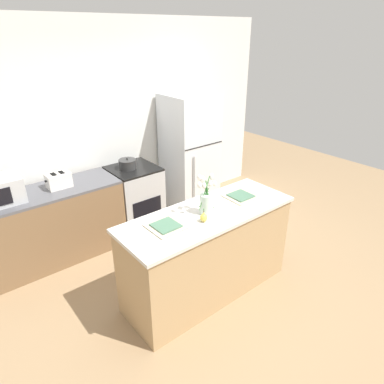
% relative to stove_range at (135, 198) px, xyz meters
% --- Properties ---
extents(ground_plane, '(10.00, 10.00, 0.00)m').
position_rel_stove_range_xyz_m(ground_plane, '(-0.10, -1.60, -0.45)').
color(ground_plane, '#997A56').
extents(back_wall, '(5.20, 0.08, 2.70)m').
position_rel_stove_range_xyz_m(back_wall, '(-0.10, 0.40, 0.90)').
color(back_wall, silver).
rests_on(back_wall, ground_plane).
extents(kitchen_island, '(1.80, 0.66, 0.95)m').
position_rel_stove_range_xyz_m(kitchen_island, '(-0.10, -1.60, 0.03)').
color(kitchen_island, tan).
rests_on(kitchen_island, ground_plane).
extents(back_counter, '(1.68, 0.60, 0.89)m').
position_rel_stove_range_xyz_m(back_counter, '(-1.16, 0.00, 0.00)').
color(back_counter, brown).
rests_on(back_counter, ground_plane).
extents(stove_range, '(0.60, 0.61, 0.89)m').
position_rel_stove_range_xyz_m(stove_range, '(0.00, 0.00, 0.00)').
color(stove_range, '#B2B5B7').
rests_on(stove_range, ground_plane).
extents(refrigerator, '(0.68, 0.67, 1.74)m').
position_rel_stove_range_xyz_m(refrigerator, '(0.95, 0.00, 0.42)').
color(refrigerator, silver).
rests_on(refrigerator, ground_plane).
extents(flower_vase, '(0.19, 0.15, 0.42)m').
position_rel_stove_range_xyz_m(flower_vase, '(-0.13, -1.59, 0.65)').
color(flower_vase, silver).
rests_on(flower_vase, kitchen_island).
extents(pear_figurine, '(0.07, 0.07, 0.11)m').
position_rel_stove_range_xyz_m(pear_figurine, '(-0.25, -1.70, 0.55)').
color(pear_figurine, '#E5CC4C').
rests_on(pear_figurine, kitchen_island).
extents(plate_setting_left, '(0.30, 0.30, 0.02)m').
position_rel_stove_range_xyz_m(plate_setting_left, '(-0.58, -1.57, 0.51)').
color(plate_setting_left, beige).
rests_on(plate_setting_left, kitchen_island).
extents(plate_setting_right, '(0.30, 0.30, 0.02)m').
position_rel_stove_range_xyz_m(plate_setting_right, '(0.38, -1.57, 0.51)').
color(plate_setting_right, beige).
rests_on(plate_setting_right, kitchen_island).
extents(toaster, '(0.28, 0.18, 0.17)m').
position_rel_stove_range_xyz_m(toaster, '(-0.96, 0.00, 0.53)').
color(toaster, silver).
rests_on(toaster, back_counter).
extents(cooking_pot, '(0.23, 0.23, 0.15)m').
position_rel_stove_range_xyz_m(cooking_pot, '(-0.07, 0.02, 0.51)').
color(cooking_pot, '#2D2D2D').
rests_on(cooking_pot, stove_range).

